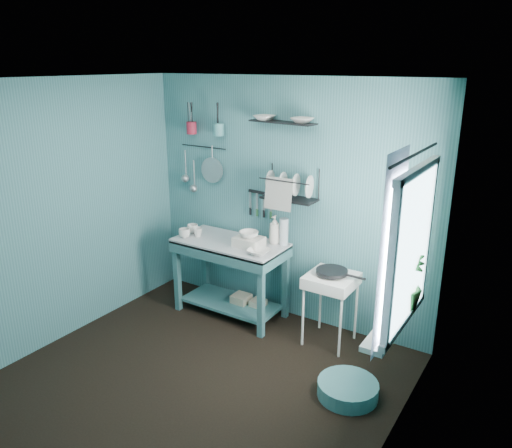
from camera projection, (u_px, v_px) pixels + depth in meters
The scene contains 36 objects.
floor at pixel (198, 381), 4.30m from camera, with size 3.20×3.20×0.00m, color black.
ceiling at pixel (185, 80), 3.53m from camera, with size 3.20×3.20×0.00m, color silver.
wall_back at pixel (286, 202), 5.12m from camera, with size 3.20×3.20×0.00m, color #3A7077.
wall_front at pixel (16, 327), 2.71m from camera, with size 3.20×3.20×0.00m, color #3A7077.
wall_left at pixel (62, 213), 4.74m from camera, with size 3.00×3.00×0.00m, color #3A7077.
wall_right at pixel (392, 294), 3.10m from camera, with size 3.00×3.00×0.00m, color #3A7077.
work_counter at pixel (231, 278), 5.34m from camera, with size 1.18×0.59×0.83m, color #2F5F63.
mug_left at pixel (185, 233), 5.31m from camera, with size 0.12×0.12×0.10m, color silver.
mug_mid at pixel (198, 232), 5.34m from camera, with size 0.10×0.10×0.09m, color silver.
mug_right at pixel (193, 229), 5.45m from camera, with size 0.12×0.12×0.10m, color silver.
wash_tub at pixel (249, 242), 5.05m from camera, with size 0.28×0.22×0.10m, color beige.
tub_bowl at pixel (249, 234), 5.03m from camera, with size 0.20×0.20×0.06m, color silver.
soap_bottle at pixel (274, 230), 5.11m from camera, with size 0.12×0.12×0.30m, color beige.
water_bottle at pixel (284, 232), 5.08m from camera, with size 0.09×0.09×0.28m, color silver.
counter_bowl at pixel (259, 252), 4.85m from camera, with size 0.22×0.22×0.05m, color silver.
hotplate_stand at pixel (330, 309), 4.80m from camera, with size 0.44×0.44×0.71m, color white.
frying_pan at pixel (332, 271), 4.68m from camera, with size 0.30×0.30×0.04m, color black.
knife_strip at pixel (261, 193), 5.22m from camera, with size 0.32×0.02×0.03m, color black.
dish_rack at pixel (289, 184), 4.89m from camera, with size 0.55×0.24×0.32m, color black.
upper_shelf at pixel (282, 122), 4.78m from camera, with size 0.70×0.18×0.01m, color black.
shelf_bowl_left at pixel (265, 118), 4.88m from camera, with size 0.20×0.20×0.05m, color silver.
shelf_bowl_right at pixel (302, 124), 4.68m from camera, with size 0.20×0.20×0.05m, color silver.
utensil_cup_magenta at pixel (191, 128), 5.43m from camera, with size 0.11×0.11×0.13m, color #A11D33.
utensil_cup_teal at pixel (219, 129), 5.24m from camera, with size 0.11×0.11×0.13m, color teal.
colander at pixel (212, 170), 5.47m from camera, with size 0.28×0.28×0.03m, color #A4A7AB.
ladle_outer at pixel (186, 163), 5.66m from camera, with size 0.01×0.01×0.30m, color #A4A7AB.
ladle_inner at pixel (194, 173), 5.63m from camera, with size 0.01×0.01×0.30m, color #A4A7AB.
hook_rail at pixel (203, 147), 5.47m from camera, with size 0.01×0.01×0.60m, color black.
window_glass at pixel (413, 249), 3.42m from camera, with size 1.10×1.10×0.00m, color white.
windowsill at pixel (393, 322), 3.64m from camera, with size 0.16×0.95×0.04m, color white.
curtain at pixel (390, 254), 3.20m from camera, with size 1.35×1.35×0.00m, color white.
curtain_rod at pixel (416, 154), 3.24m from camera, with size 0.02×0.02×1.05m, color black.
potted_plant at pixel (404, 282), 3.70m from camera, with size 0.27×0.27×0.48m, color #2C6E2F.
storage_tin_large at pixel (241, 304), 5.42m from camera, with size 0.18×0.18×0.22m, color gray.
storage_tin_small at pixel (258, 308), 5.35m from camera, with size 0.15×0.15×0.20m, color gray.
floor_basin at pixel (348, 389), 4.09m from camera, with size 0.50×0.50×0.13m, color teal.
Camera 1 is at (2.40, -2.82, 2.62)m, focal length 35.00 mm.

